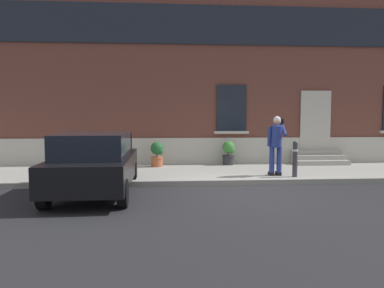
% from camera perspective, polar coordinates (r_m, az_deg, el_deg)
% --- Properties ---
extents(ground_plane, '(80.00, 80.00, 0.00)m').
position_cam_1_polar(ground_plane, '(9.38, 7.60, -7.42)').
color(ground_plane, '#232326').
extents(sidewalk, '(24.00, 3.60, 0.15)m').
position_cam_1_polar(sidewalk, '(12.07, 4.84, -4.40)').
color(sidewalk, '#99968E').
rests_on(sidewalk, ground).
extents(curb_edge, '(24.00, 0.12, 0.15)m').
position_cam_1_polar(curb_edge, '(10.27, 6.51, -5.96)').
color(curb_edge, gray).
rests_on(curb_edge, ground).
extents(building_facade, '(24.00, 1.52, 7.50)m').
position_cam_1_polar(building_facade, '(14.51, 3.37, 11.54)').
color(building_facade, brown).
rests_on(building_facade, ground).
extents(entrance_stoop, '(1.93, 0.96, 0.48)m').
position_cam_1_polar(entrance_stoop, '(14.46, 18.86, -2.13)').
color(entrance_stoop, '#9E998E').
rests_on(entrance_stoop, sidewalk).
extents(hatchback_car_black, '(1.82, 4.08, 1.50)m').
position_cam_1_polar(hatchback_car_black, '(9.24, -14.71, -2.74)').
color(hatchback_car_black, black).
rests_on(hatchback_car_black, ground).
extents(bollard_near_person, '(0.15, 0.15, 1.04)m').
position_cam_1_polar(bollard_near_person, '(11.06, 15.61, -2.01)').
color(bollard_near_person, '#333338').
rests_on(bollard_near_person, sidewalk).
extents(person_on_phone, '(0.51, 0.48, 1.75)m').
position_cam_1_polar(person_on_phone, '(11.08, 12.84, 0.33)').
color(person_on_phone, navy).
rests_on(person_on_phone, sidewalk).
extents(planter_cream, '(0.44, 0.44, 0.86)m').
position_cam_1_polar(planter_cream, '(13.45, -16.36, -1.39)').
color(planter_cream, beige).
rests_on(planter_cream, sidewalk).
extents(planter_terracotta, '(0.44, 0.44, 0.86)m').
position_cam_1_polar(planter_terracotta, '(12.88, -5.39, -1.48)').
color(planter_terracotta, '#B25B38').
rests_on(planter_terracotta, sidewalk).
extents(planter_charcoal, '(0.44, 0.44, 0.86)m').
position_cam_1_polar(planter_charcoal, '(13.39, 5.66, -1.26)').
color(planter_charcoal, '#2D2D30').
rests_on(planter_charcoal, sidewalk).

